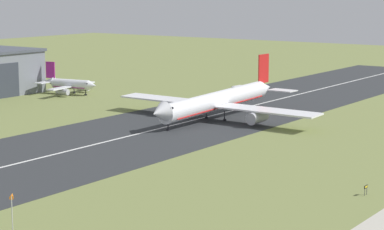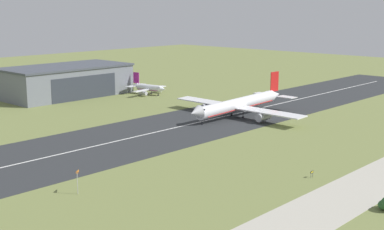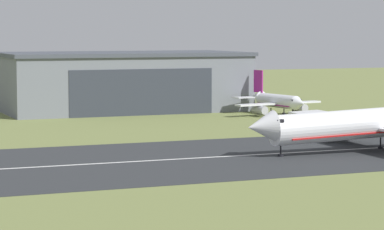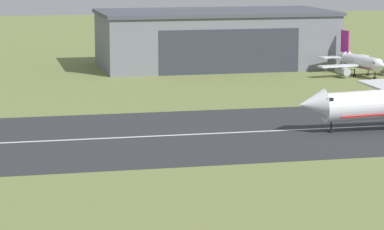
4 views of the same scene
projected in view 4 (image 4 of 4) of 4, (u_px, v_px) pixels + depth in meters
runway_strip at (24, 142)px, 138.38m from camera, size 441.96×42.88×0.06m
runway_centreline at (24, 142)px, 138.38m from camera, size 397.77×0.70×0.01m
hangar_building at (215, 38)px, 229.91m from camera, size 58.38×30.44×14.18m
airplane_parked_west at (361, 63)px, 212.82m from camera, size 22.97×20.19×10.08m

